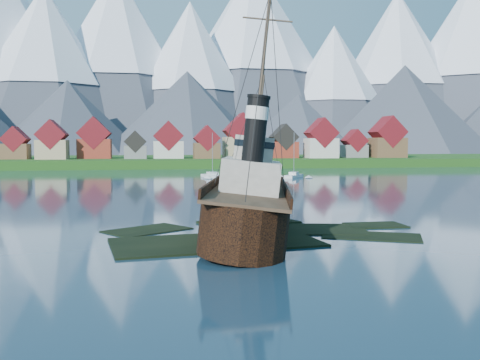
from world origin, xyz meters
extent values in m
plane|color=#173043|center=(0.00, 0.00, 0.00)|extent=(1400.00, 1400.00, 0.00)
cube|color=black|center=(-3.00, -2.00, -0.32)|extent=(19.08, 11.42, 1.00)
cube|color=black|center=(6.00, 4.00, -0.38)|extent=(15.15, 9.76, 1.00)
cube|color=black|center=(2.00, 9.00, -0.28)|extent=(11.45, 9.06, 1.00)
cube|color=black|center=(12.00, -1.00, -0.42)|extent=(10.27, 8.34, 1.00)
cube|color=black|center=(-9.00, 6.00, -0.40)|extent=(9.42, 8.68, 1.00)
cube|color=black|center=(15.00, 5.00, -0.35)|extent=(6.00, 4.00, 1.00)
cube|color=#204814|center=(0.00, 170.00, 0.00)|extent=(600.00, 80.00, 3.20)
cube|color=#3F3D38|center=(0.00, 132.00, 0.00)|extent=(600.00, 2.50, 2.00)
cube|color=brown|center=(-56.00, 153.00, 5.75)|extent=(9.00, 8.00, 5.50)
cube|color=maroon|center=(-56.00, 153.00, 10.12)|extent=(9.16, 8.16, 9.16)
cube|color=tan|center=(-43.00, 150.00, 6.40)|extent=(10.50, 9.00, 6.80)
cube|color=maroon|center=(-43.00, 150.00, 11.69)|extent=(10.69, 9.18, 10.69)
cube|color=maroon|center=(-29.00, 156.00, 6.60)|extent=(12.00, 8.50, 7.20)
cube|color=maroon|center=(-29.00, 156.00, 12.36)|extent=(12.22, 8.67, 12.22)
cube|color=slate|center=(-14.00, 151.00, 5.40)|extent=(8.00, 7.00, 4.80)
cube|color=black|center=(-14.00, 151.00, 9.24)|extent=(8.15, 7.14, 8.15)
cube|color=beige|center=(-2.00, 154.00, 6.20)|extent=(11.00, 9.50, 6.40)
cube|color=maroon|center=(-2.00, 154.00, 11.38)|extent=(11.20, 9.69, 11.20)
cube|color=brown|center=(12.00, 150.00, 5.90)|extent=(9.50, 8.00, 5.80)
cube|color=maroon|center=(12.00, 150.00, 10.51)|extent=(9.67, 8.16, 9.67)
cube|color=tan|center=(26.00, 155.00, 7.00)|extent=(13.50, 10.00, 8.00)
cube|color=maroon|center=(26.00, 155.00, 13.43)|extent=(13.75, 10.20, 13.75)
cube|color=maroon|center=(42.00, 152.00, 6.10)|extent=(10.00, 8.50, 6.20)
cube|color=black|center=(42.00, 152.00, 11.00)|extent=(10.18, 8.67, 10.18)
cube|color=beige|center=(56.00, 149.00, 6.75)|extent=(11.50, 9.00, 7.50)
cube|color=maroon|center=(56.00, 149.00, 12.57)|extent=(11.71, 9.18, 11.71)
cube|color=slate|center=(71.00, 153.00, 5.50)|extent=(9.00, 7.50, 5.00)
cube|color=maroon|center=(71.00, 153.00, 9.62)|extent=(9.16, 7.65, 9.16)
cube|color=brown|center=(84.00, 151.00, 6.90)|extent=(12.50, 10.00, 7.80)
cube|color=maroon|center=(84.00, 151.00, 13.05)|extent=(12.73, 10.20, 12.73)
cone|color=#2D333D|center=(-100.00, 455.00, 73.00)|extent=(180.00, 180.00, 150.00)
cone|color=white|center=(-100.00, 455.00, 103.00)|extent=(111.60, 111.60, 90.00)
cone|color=#2D333D|center=(-40.00, 495.00, 88.00)|extent=(210.00, 210.00, 180.00)
cone|color=white|center=(-40.00, 495.00, 124.00)|extent=(130.20, 130.20, 108.00)
cone|color=#2D333D|center=(30.00, 470.00, 70.50)|extent=(170.00, 170.00, 145.00)
cone|color=white|center=(30.00, 470.00, 99.50)|extent=(105.40, 105.40, 87.00)
cone|color=#2D333D|center=(100.00, 515.00, 98.00)|extent=(240.00, 240.00, 200.00)
cone|color=white|center=(100.00, 515.00, 138.00)|extent=(148.80, 148.80, 120.00)
cone|color=#2D333D|center=(170.00, 460.00, 60.50)|extent=(150.00, 150.00, 125.00)
cone|color=white|center=(170.00, 460.00, 85.50)|extent=(93.00, 93.00, 75.00)
cone|color=#2D333D|center=(250.00, 490.00, 83.00)|extent=(200.00, 200.00, 170.00)
cone|color=white|center=(250.00, 490.00, 117.00)|extent=(124.00, 124.00, 102.00)
cone|color=#2D333D|center=(330.00, 475.00, 93.00)|extent=(230.00, 230.00, 190.00)
cone|color=white|center=(330.00, 475.00, 131.00)|extent=(142.60, 142.60, 114.00)
cone|color=#2D333D|center=(-70.00, 374.00, 27.00)|extent=(120.00, 120.00, 58.00)
cone|color=#2D333D|center=(20.00, 369.00, 31.00)|extent=(136.00, 136.00, 66.00)
cone|color=#2D333D|center=(110.00, 373.00, 23.00)|extent=(110.00, 110.00, 50.00)
cone|color=#2D333D|center=(200.00, 370.00, 35.50)|extent=(150.00, 150.00, 75.00)
cube|color=black|center=(0.24, 1.23, 2.21)|extent=(6.86, 19.75, 4.11)
cone|color=black|center=(0.24, 14.05, 2.21)|extent=(6.86, 6.86, 6.86)
cylinder|color=black|center=(0.24, -8.64, 2.21)|extent=(6.86, 6.86, 4.11)
cube|color=#4C3826|center=(0.24, 1.23, 4.36)|extent=(6.72, 26.06, 0.24)
cube|color=black|center=(-3.05, 1.23, 4.80)|extent=(0.20, 25.24, 0.88)
cube|color=black|center=(3.53, 1.23, 4.80)|extent=(0.20, 25.24, 0.88)
cube|color=#ADA89E|center=(0.24, -0.24, 5.83)|extent=(5.09, 8.33, 2.94)
cube|color=#ADA89E|center=(0.24, 0.74, 8.38)|extent=(3.53, 3.92, 2.16)
cylinder|color=black|center=(0.24, -3.47, 10.04)|extent=(1.86, 1.86, 5.49)
cylinder|color=silver|center=(0.24, -3.47, 11.42)|extent=(1.96, 1.96, 1.08)
cylinder|color=#473828|center=(0.24, 9.07, 10.34)|extent=(0.27, 0.27, 11.76)
cylinder|color=#473828|center=(0.24, -1.22, 15.82)|extent=(0.31, 0.31, 12.74)
cube|color=silver|center=(27.37, 83.27, 0.10)|extent=(6.77, 8.51, 1.24)
cube|color=silver|center=(27.37, 83.27, 1.09)|extent=(2.99, 3.13, 0.72)
cylinder|color=gray|center=(27.37, 83.27, 6.11)|extent=(0.14, 0.14, 10.76)
cube|color=silver|center=(6.89, 86.34, 0.10)|extent=(5.17, 10.56, 1.23)
cube|color=silver|center=(6.89, 86.34, 1.08)|extent=(2.93, 3.36, 0.72)
cylinder|color=gray|center=(6.89, 86.34, 6.04)|extent=(0.14, 0.14, 10.65)
camera|label=1|loc=(-8.57, -48.26, 8.85)|focal=40.00mm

